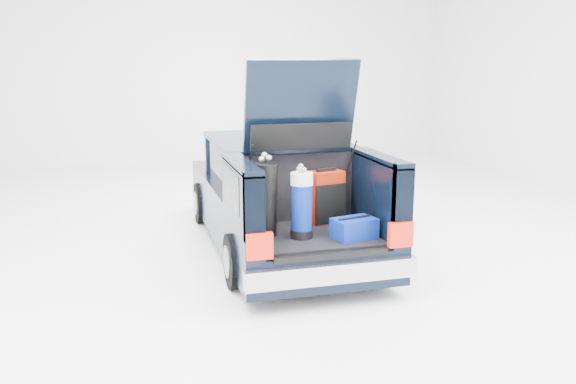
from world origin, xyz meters
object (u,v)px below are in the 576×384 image
object	(u,v)px
car	(276,196)
blue_duffel	(354,228)
blue_golf_bag	(302,205)
black_golf_bag	(266,199)
red_suitcase	(326,197)

from	to	relation	value
car	blue_duffel	distance (m)	1.91
blue_golf_bag	blue_duffel	bearing A→B (deg)	6.39
black_golf_bag	blue_golf_bag	xyz separation A→B (m)	(0.35, -0.18, -0.04)
red_suitcase	blue_duffel	xyz separation A→B (m)	(0.09, -0.68, -0.19)
blue_golf_bag	blue_duffel	world-z (taller)	blue_golf_bag
blue_duffel	red_suitcase	bearing A→B (deg)	84.80
red_suitcase	black_golf_bag	world-z (taller)	black_golf_bag
red_suitcase	black_golf_bag	size ratio (longest dim) A/B	0.71
car	blue_duffel	world-z (taller)	car
car	red_suitcase	bearing A→B (deg)	-76.07
black_golf_bag	red_suitcase	bearing A→B (deg)	11.21
car	black_golf_bag	bearing A→B (deg)	-108.06
black_golf_bag	blue_golf_bag	bearing A→B (deg)	-39.63
red_suitcase	blue_duffel	world-z (taller)	red_suitcase
blue_duffel	blue_golf_bag	bearing A→B (deg)	150.94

